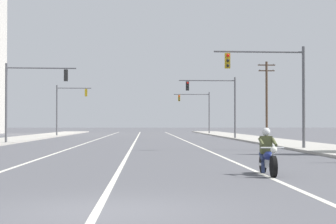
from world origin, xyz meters
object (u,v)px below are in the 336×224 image
traffic_signal_near_left (27,90)px  motorcycle_with_rider (268,156)px  traffic_signal_near_right (277,81)px  traffic_signal_far_right (199,106)px  traffic_signal_mid_right (219,98)px  traffic_signal_mid_left (67,103)px  utility_pole_right_far (267,97)px

traffic_signal_near_left → motorcycle_with_rider: bearing=-64.5°
motorcycle_with_rider → traffic_signal_near_left: traffic_signal_near_left is taller
traffic_signal_near_right → traffic_signal_far_right: size_ratio=1.00×
traffic_signal_near_left → traffic_signal_mid_right: (16.37, 12.53, 0.02)m
traffic_signal_near_right → traffic_signal_mid_left: (-17.34, 35.95, -0.08)m
traffic_signal_near_right → traffic_signal_far_right: same height
motorcycle_with_rider → utility_pole_right_far: bearing=78.0°
traffic_signal_far_right → utility_pole_right_far: bearing=-72.7°
motorcycle_with_rider → traffic_signal_far_right: traffic_signal_far_right is taller
traffic_signal_mid_right → traffic_signal_mid_left: same height
traffic_signal_near_left → utility_pole_right_far: utility_pole_right_far is taller
traffic_signal_near_left → traffic_signal_far_right: (16.96, 39.90, -0.01)m
traffic_signal_mid_right → utility_pole_right_far: (6.56, 8.17, 0.50)m
traffic_signal_far_right → utility_pole_right_far: utility_pole_right_far is taller
traffic_signal_near_right → traffic_signal_near_left: same height
motorcycle_with_rider → traffic_signal_near_left: (-12.84, 26.95, 3.54)m
traffic_signal_near_left → traffic_signal_mid_left: bearing=90.9°
traffic_signal_far_right → traffic_signal_near_right: bearing=-90.0°
traffic_signal_mid_left → traffic_signal_far_right: (17.36, 14.53, 0.07)m
traffic_signal_far_right → traffic_signal_mid_left: bearing=-140.1°
traffic_signal_mid_right → traffic_signal_far_right: bearing=88.8°
traffic_signal_near_right → utility_pole_right_far: 31.85m
traffic_signal_near_left → utility_pole_right_far: bearing=42.1°
traffic_signal_mid_right → traffic_signal_near_left: bearing=-142.6°
utility_pole_right_far → traffic_signal_near_right: bearing=-100.8°
traffic_signal_mid_right → traffic_signal_far_right: size_ratio=1.00×
traffic_signal_near_left → traffic_signal_far_right: bearing=67.0°
traffic_signal_near_left → traffic_signal_mid_left: same height
motorcycle_with_rider → traffic_signal_near_left: size_ratio=0.35×
motorcycle_with_rider → traffic_signal_mid_left: traffic_signal_mid_left is taller
traffic_signal_near_left → traffic_signal_mid_right: bearing=37.4°
motorcycle_with_rider → traffic_signal_mid_left: bearing=104.2°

